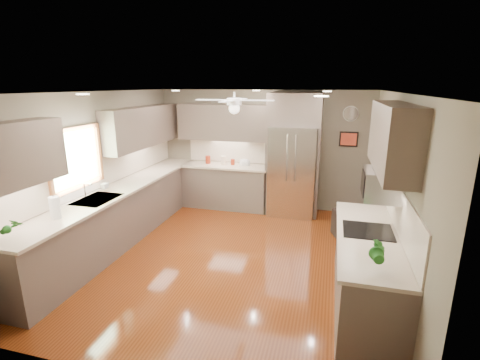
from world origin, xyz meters
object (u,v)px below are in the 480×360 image
at_px(canister_d, 233,162).
at_px(refrigerator, 293,157).
at_px(paper_towel, 55,208).
at_px(canister_c, 223,160).
at_px(stool, 345,224).
at_px(bowl, 245,164).
at_px(canister_a, 208,160).
at_px(potted_plant_right, 377,252).
at_px(soap_bottle, 106,185).
at_px(potted_plant_left, 10,226).
at_px(microwave, 382,184).

distance_m(canister_d, refrigerator, 1.31).
bearing_deg(paper_towel, canister_c, 72.22).
xyz_separation_m(canister_c, stool, (2.56, -1.00, -0.79)).
bearing_deg(bowl, canister_c, 178.51).
height_order(canister_a, potted_plant_right, potted_plant_right).
bearing_deg(canister_c, paper_towel, -107.78).
height_order(soap_bottle, paper_towel, paper_towel).
relative_size(canister_c, potted_plant_left, 0.59).
bearing_deg(soap_bottle, canister_d, 57.71).
xyz_separation_m(potted_plant_left, bowl, (1.62, 4.18, -0.12)).
height_order(canister_c, stool, canister_c).
distance_m(canister_a, bowl, 0.83).
distance_m(soap_bottle, microwave, 4.14).
bearing_deg(potted_plant_right, canister_d, 123.31).
distance_m(potted_plant_right, stool, 2.94).
bearing_deg(canister_a, microwave, -41.23).
bearing_deg(refrigerator, microwave, -63.91).
distance_m(canister_a, canister_d, 0.56).
relative_size(potted_plant_left, bowl, 1.32).
height_order(potted_plant_right, bowl, potted_plant_right).
xyz_separation_m(potted_plant_left, stool, (3.70, 3.20, -0.85)).
height_order(canister_a, paper_towel, paper_towel).
height_order(potted_plant_left, bowl, potted_plant_left).
bearing_deg(soap_bottle, bowl, 53.12).
bearing_deg(potted_plant_left, microwave, 19.47).
relative_size(bowl, microwave, 0.42).
relative_size(canister_c, refrigerator, 0.07).
xyz_separation_m(canister_a, paper_towel, (-0.78, -3.54, 0.06)).
height_order(canister_c, microwave, microwave).
distance_m(soap_bottle, paper_towel, 1.22).
relative_size(canister_a, canister_c, 0.98).
relative_size(canister_d, paper_towel, 0.40).
height_order(canister_d, stool, canister_d).
relative_size(canister_a, bowl, 0.76).
distance_m(canister_c, bowl, 0.48).
relative_size(microwave, stool, 1.12).
distance_m(refrigerator, paper_towel, 4.35).
distance_m(canister_c, canister_d, 0.21).
bearing_deg(stool, bowl, 154.74).
relative_size(stool, paper_towel, 1.55).
bearing_deg(stool, paper_towel, -145.41).
distance_m(potted_plant_right, microwave, 1.09).
distance_m(canister_a, canister_c, 0.35).
relative_size(soap_bottle, bowl, 0.75).
bearing_deg(potted_plant_left, refrigerator, 57.27).
bearing_deg(canister_d, microwave, -46.82).
height_order(canister_a, canister_d, canister_a).
height_order(soap_bottle, stool, soap_bottle).
bearing_deg(bowl, canister_a, 179.56).
xyz_separation_m(canister_c, canister_d, (0.21, -0.00, -0.03)).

